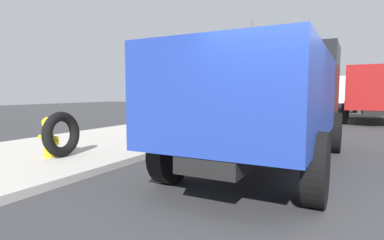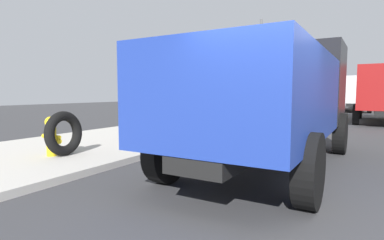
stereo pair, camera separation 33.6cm
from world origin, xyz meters
The scene contains 10 objects.
ground_plane centered at (0.00, 0.00, 0.00)m, with size 80.00×80.00×0.00m, color #38383A.
sidewalk_curb centered at (0.00, 6.50, 0.07)m, with size 36.00×5.00×0.15m, color #BCB7AD.
fire_hydrant centered at (0.56, 5.74, 0.65)m, with size 0.27×0.60×0.94m.
loose_tire centered at (0.74, 5.51, 0.69)m, with size 1.06×1.06×0.23m, color black.
stop_sign centered at (2.71, 4.52, 1.58)m, with size 0.76×0.08×2.06m.
dump_truck_blue centered at (3.06, 1.16, 1.61)m, with size 7.02×2.85×3.00m.
dump_truck_orange centered at (15.96, -1.44, 1.61)m, with size 7.01×2.83×3.00m.
dump_truck_red centered at (26.64, 0.60, 1.61)m, with size 7.11×3.06×3.00m.
dump_truck_yellow centered at (35.11, -1.00, 1.61)m, with size 7.02×2.85×3.00m.
street_light_pole centered at (12.52, 4.51, 2.88)m, with size 0.12×0.12×5.46m, color #595B5E.
Camera 1 is at (-4.13, -0.48, 1.65)m, focal length 28.62 mm.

